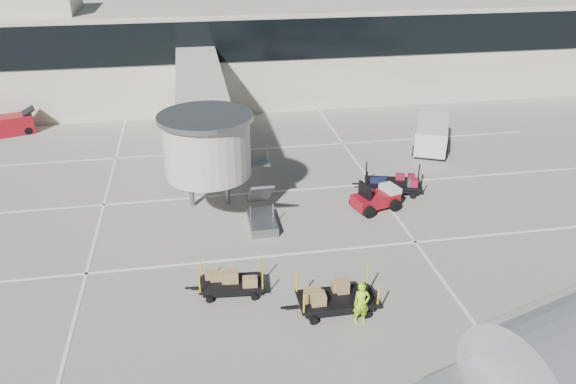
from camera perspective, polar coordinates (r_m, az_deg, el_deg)
name	(u,v)px	position (r m, az deg, el deg)	size (l,w,h in m)	color
ground	(307,277)	(25.97, 1.96, -8.58)	(140.00, 140.00, 0.00)	#A09A8F
lane_markings	(265,190)	(33.84, -2.38, 0.23)	(40.00, 30.00, 0.02)	white
terminal	(236,50)	(52.08, -5.32, 14.20)	(64.00, 12.11, 15.20)	beige
jet_bridge	(203,110)	(34.75, -8.64, 8.25)	(5.70, 20.40, 6.03)	beige
baggage_tug	(376,199)	(31.76, 8.97, -0.68)	(2.88, 2.30, 1.73)	maroon
suitcase_cart	(394,184)	(33.88, 10.71, 0.79)	(4.11, 2.46, 1.58)	black
box_cart_near	(334,299)	(23.72, 4.73, -10.74)	(3.95, 1.62, 1.55)	black
box_cart_far	(231,282)	(24.78, -5.79, -9.13)	(3.44, 1.59, 1.33)	black
ground_worker	(361,303)	(23.00, 7.48, -11.15)	(0.68, 0.45, 1.87)	#94DF17
minivan	(432,132)	(40.96, 14.40, 5.89)	(4.05, 5.53, 1.95)	silver
belt_loader	(8,126)	(47.36, -26.59, 6.06)	(4.14, 2.60, 1.87)	maroon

